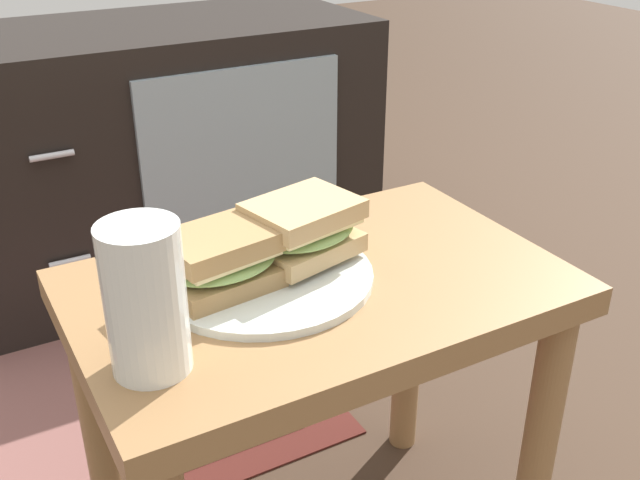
% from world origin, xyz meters
% --- Properties ---
extents(side_table, '(0.56, 0.36, 0.46)m').
position_xyz_m(side_table, '(0.00, 0.00, 0.37)').
color(side_table, olive).
rests_on(side_table, ground).
extents(tv_cabinet, '(0.96, 0.46, 0.58)m').
position_xyz_m(tv_cabinet, '(0.11, 0.95, 0.29)').
color(tv_cabinet, black).
rests_on(tv_cabinet, ground).
extents(area_rug, '(0.97, 0.69, 0.01)m').
position_xyz_m(area_rug, '(-0.28, 0.53, 0.00)').
color(area_rug, '#4C1E19').
rests_on(area_rug, ground).
extents(plate, '(0.25, 0.25, 0.01)m').
position_xyz_m(plate, '(-0.06, 0.03, 0.47)').
color(plate, silver).
rests_on(plate, side_table).
extents(sandwich_front, '(0.14, 0.11, 0.07)m').
position_xyz_m(sandwich_front, '(-0.11, 0.02, 0.50)').
color(sandwich_front, '#9E7A4C').
rests_on(sandwich_front, plate).
extents(sandwich_back, '(0.15, 0.13, 0.07)m').
position_xyz_m(sandwich_back, '(-0.00, 0.04, 0.51)').
color(sandwich_back, tan).
rests_on(sandwich_back, plate).
extents(beer_glass, '(0.08, 0.08, 0.15)m').
position_xyz_m(beer_glass, '(-0.22, -0.07, 0.53)').
color(beer_glass, silver).
rests_on(beer_glass, side_table).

